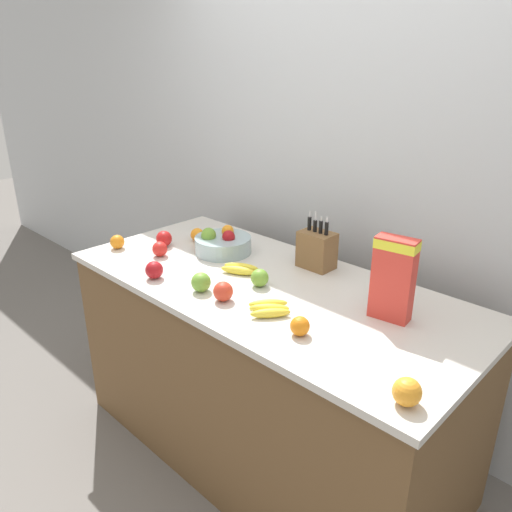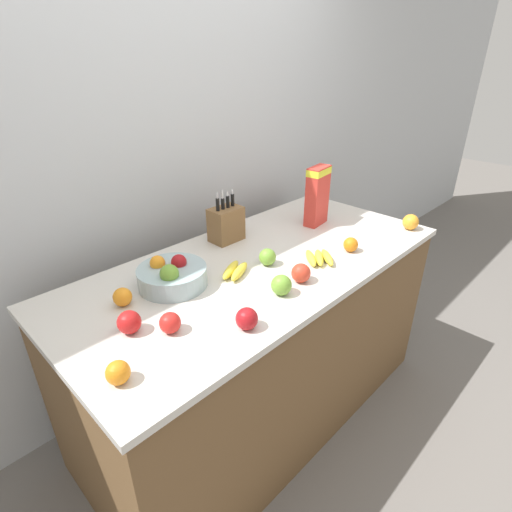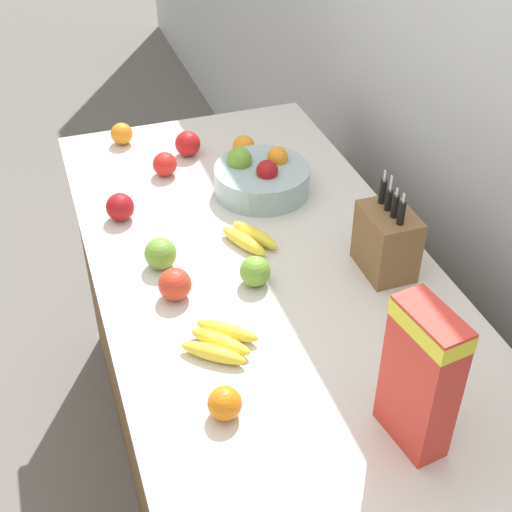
{
  "view_description": "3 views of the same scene",
  "coord_description": "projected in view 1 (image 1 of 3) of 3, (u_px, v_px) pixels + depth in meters",
  "views": [
    {
      "loc": [
        1.35,
        -1.47,
        1.87
      ],
      "look_at": [
        -0.03,
        -0.04,
        1.06
      ],
      "focal_mm": 35.0,
      "sensor_mm": 36.0,
      "label": 1
    },
    {
      "loc": [
        -1.18,
        -1.13,
        1.8
      ],
      "look_at": [
        -0.09,
        -0.06,
        1.01
      ],
      "focal_mm": 28.0,
      "sensor_mm": 36.0,
      "label": 2
    },
    {
      "loc": [
        1.32,
        -0.49,
        2.08
      ],
      "look_at": [
        -0.06,
        -0.02,
        0.97
      ],
      "focal_mm": 50.0,
      "sensor_mm": 36.0,
      "label": 3
    }
  ],
  "objects": [
    {
      "name": "ground_plane",
      "position": [
        265.0,
        447.0,
        2.55
      ],
      "size": [
        14.0,
        14.0,
        0.0
      ],
      "primitive_type": "plane",
      "color": "slate"
    },
    {
      "name": "wall_back",
      "position": [
        355.0,
        176.0,
        2.49
      ],
      "size": [
        9.0,
        0.06,
        2.6
      ],
      "color": "silver",
      "rests_on": "ground_plane"
    },
    {
      "name": "counter",
      "position": [
        266.0,
        371.0,
        2.37
      ],
      "size": [
        1.89,
        0.87,
        0.93
      ],
      "color": "brown",
      "rests_on": "ground_plane"
    },
    {
      "name": "knife_block",
      "position": [
        317.0,
        249.0,
        2.33
      ],
      "size": [
        0.16,
        0.11,
        0.27
      ],
      "color": "brown",
      "rests_on": "counter"
    },
    {
      "name": "cereal_box",
      "position": [
        393.0,
        276.0,
        1.84
      ],
      "size": [
        0.16,
        0.1,
        0.32
      ],
      "rotation": [
        0.0,
        0.0,
        0.15
      ],
      "color": "red",
      "rests_on": "counter"
    },
    {
      "name": "fruit_bowl",
      "position": [
        223.0,
        243.0,
        2.52
      ],
      "size": [
        0.29,
        0.29,
        0.13
      ],
      "color": "#99B2B7",
      "rests_on": "counter"
    },
    {
      "name": "banana_bunch_left",
      "position": [
        269.0,
        308.0,
        1.94
      ],
      "size": [
        0.19,
        0.19,
        0.04
      ],
      "rotation": [
        0.0,
        0.0,
        0.86
      ],
      "color": "yellow",
      "rests_on": "counter"
    },
    {
      "name": "banana_bunch_right",
      "position": [
        240.0,
        269.0,
        2.29
      ],
      "size": [
        0.18,
        0.15,
        0.04
      ],
      "rotation": [
        0.0,
        0.0,
        0.42
      ],
      "color": "yellow",
      "rests_on": "counter"
    },
    {
      "name": "apple_rightmost",
      "position": [
        164.0,
        239.0,
        2.6
      ],
      "size": [
        0.08,
        0.08,
        0.08
      ],
      "primitive_type": "sphere",
      "color": "red",
      "rests_on": "counter"
    },
    {
      "name": "apple_leftmost",
      "position": [
        154.0,
        270.0,
        2.23
      ],
      "size": [
        0.08,
        0.08,
        0.08
      ],
      "primitive_type": "sphere",
      "color": "#A31419",
      "rests_on": "counter"
    },
    {
      "name": "apple_middle",
      "position": [
        260.0,
        278.0,
        2.15
      ],
      "size": [
        0.08,
        0.08,
        0.08
      ],
      "primitive_type": "sphere",
      "color": "#6B9E33",
      "rests_on": "counter"
    },
    {
      "name": "apple_rear",
      "position": [
        201.0,
        282.0,
        2.11
      ],
      "size": [
        0.08,
        0.08,
        0.08
      ],
      "primitive_type": "sphere",
      "color": "#6B9E33",
      "rests_on": "counter"
    },
    {
      "name": "apple_near_bananas",
      "position": [
        160.0,
        249.0,
        2.47
      ],
      "size": [
        0.08,
        0.08,
        0.08
      ],
      "primitive_type": "sphere",
      "color": "red",
      "rests_on": "counter"
    },
    {
      "name": "apple_by_knife_block",
      "position": [
        223.0,
        291.0,
        2.03
      ],
      "size": [
        0.08,
        0.08,
        0.08
      ],
      "primitive_type": "sphere",
      "color": "red",
      "rests_on": "counter"
    },
    {
      "name": "orange_front_left",
      "position": [
        197.0,
        235.0,
        2.67
      ],
      "size": [
        0.07,
        0.07,
        0.07
      ],
      "primitive_type": "sphere",
      "color": "orange",
      "rests_on": "counter"
    },
    {
      "name": "orange_mid_left",
      "position": [
        407.0,
        392.0,
        1.42
      ],
      "size": [
        0.09,
        0.09,
        0.09
      ],
      "primitive_type": "sphere",
      "color": "orange",
      "rests_on": "counter"
    },
    {
      "name": "orange_by_cereal",
      "position": [
        300.0,
        326.0,
        1.78
      ],
      "size": [
        0.07,
        0.07,
        0.07
      ],
      "primitive_type": "sphere",
      "color": "orange",
      "rests_on": "counter"
    },
    {
      "name": "orange_front_center",
      "position": [
        117.0,
        242.0,
        2.57
      ],
      "size": [
        0.07,
        0.07,
        0.07
      ],
      "primitive_type": "sphere",
      "color": "orange",
      "rests_on": "counter"
    }
  ]
}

